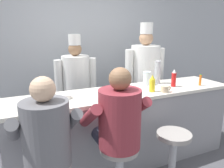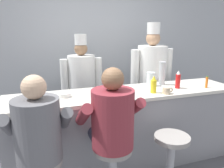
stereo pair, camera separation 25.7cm
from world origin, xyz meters
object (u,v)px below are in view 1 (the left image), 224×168
at_px(cereal_bowl, 65,96).
at_px(empty_stool_round, 173,151).
at_px(coffee_mug_tan, 165,89).
at_px(cook_in_whites_near, 76,84).
at_px(diner_seated_grey, 46,138).
at_px(napkin_dispenser_chrome, 117,88).
at_px(ketchup_bottle_red, 174,78).
at_px(hot_sauce_bottle_orange, 200,80).
at_px(cup_stack_steel, 158,72).
at_px(water_pitcher_clear, 147,78).
at_px(cook_in_whites_far, 145,75).
at_px(breakfast_plate, 33,103).
at_px(diner_seated_maroon, 118,123).
at_px(mustard_bottle_yellow, 152,84).

relative_size(cereal_bowl, empty_stool_round, 0.22).
xyz_separation_m(coffee_mug_tan, cook_in_whites_near, (-0.81, 1.12, -0.11)).
bearing_deg(diner_seated_grey, napkin_dispenser_chrome, 30.61).
bearing_deg(ketchup_bottle_red, hot_sauce_bottle_orange, -16.00).
distance_m(cup_stack_steel, napkin_dispenser_chrome, 0.79).
relative_size(water_pitcher_clear, cook_in_whites_far, 0.10).
xyz_separation_m(diner_seated_grey, cook_in_whites_far, (1.74, 1.23, 0.15)).
bearing_deg(cereal_bowl, coffee_mug_tan, -12.60).
bearing_deg(hot_sauce_bottle_orange, breakfast_plate, 176.50).
height_order(water_pitcher_clear, cup_stack_steel, cup_stack_steel).
xyz_separation_m(breakfast_plate, cook_in_whites_far, (1.78, 0.67, 0.01)).
bearing_deg(cook_in_whites_near, diner_seated_grey, -114.16).
bearing_deg(diner_seated_maroon, hot_sauce_bottle_orange, 16.44).
distance_m(mustard_bottle_yellow, hot_sauce_bottle_orange, 0.77).
bearing_deg(water_pitcher_clear, ketchup_bottle_red, -38.84).
relative_size(mustard_bottle_yellow, breakfast_plate, 0.88).
distance_m(diner_seated_grey, cook_in_whites_near, 1.62).
relative_size(water_pitcher_clear, cup_stack_steel, 0.58).
relative_size(breakfast_plate, cereal_bowl, 1.69).
bearing_deg(mustard_bottle_yellow, empty_stool_round, -92.81).
xyz_separation_m(cereal_bowl, cup_stack_steel, (1.35, 0.15, 0.14)).
xyz_separation_m(cup_stack_steel, cook_in_whites_near, (-0.99, 0.71, -0.23)).
xyz_separation_m(hot_sauce_bottle_orange, cook_in_whites_far, (-0.37, 0.80, -0.05)).
relative_size(water_pitcher_clear, diner_seated_grey, 0.13).
relative_size(cup_stack_steel, empty_stool_round, 0.50).
xyz_separation_m(napkin_dispenser_chrome, diner_seated_grey, (-0.90, -0.53, -0.20)).
relative_size(diner_seated_grey, diner_seated_maroon, 0.98).
distance_m(hot_sauce_bottle_orange, breakfast_plate, 2.16).
relative_size(ketchup_bottle_red, napkin_dispenser_chrome, 1.59).
distance_m(ketchup_bottle_red, empty_stool_round, 0.97).
bearing_deg(napkin_dispenser_chrome, cereal_bowl, 171.42).
height_order(coffee_mug_tan, napkin_dispenser_chrome, napkin_dispenser_chrome).
xyz_separation_m(water_pitcher_clear, coffee_mug_tan, (0.00, -0.40, -0.05)).
height_order(mustard_bottle_yellow, hot_sauce_bottle_orange, mustard_bottle_yellow).
bearing_deg(cook_in_whites_far, diner_seated_maroon, -131.31).
bearing_deg(mustard_bottle_yellow, cup_stack_steel, 46.38).
xyz_separation_m(cup_stack_steel, diner_seated_maroon, (-0.99, -0.77, -0.27)).
bearing_deg(cup_stack_steel, coffee_mug_tan, -113.50).
distance_m(diner_seated_grey, empty_stool_round, 1.38).
bearing_deg(napkin_dispenser_chrome, ketchup_bottle_red, 0.32).
bearing_deg(coffee_mug_tan, hot_sauce_bottle_orange, 6.22).
height_order(coffee_mug_tan, cook_in_whites_far, cook_in_whites_far).
relative_size(ketchup_bottle_red, cook_in_whites_far, 0.13).
bearing_deg(cereal_bowl, diner_seated_maroon, -60.17).
distance_m(ketchup_bottle_red, cook_in_whites_far, 0.70).
xyz_separation_m(ketchup_bottle_red, cook_in_whites_near, (-1.08, 0.94, -0.18)).
xyz_separation_m(mustard_bottle_yellow, cereal_bowl, (-1.04, 0.17, -0.07)).
relative_size(breakfast_plate, diner_seated_maroon, 0.17).
xyz_separation_m(mustard_bottle_yellow, napkin_dispenser_chrome, (-0.44, 0.08, -0.02)).
bearing_deg(breakfast_plate, mustard_bottle_yellow, -4.73).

